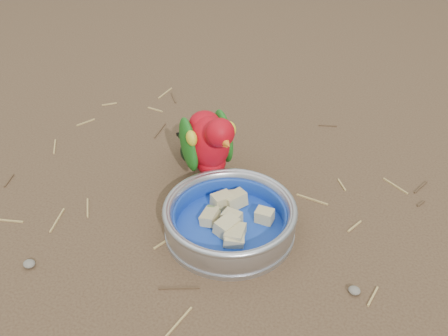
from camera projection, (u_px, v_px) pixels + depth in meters
The scene contains 6 objects.
ground at pixel (202, 216), 0.96m from camera, with size 60.00×60.00×0.00m, color #4E3825.
food_bowl at pixel (230, 229), 0.92m from camera, with size 0.24×0.24×0.02m, color #B2B2BA.
bowl_wall at pixel (230, 217), 0.90m from camera, with size 0.24×0.24×0.04m, color #B2B2BA, non-canonical shape.
fruit_wedges at pixel (230, 219), 0.91m from camera, with size 0.14×0.14×0.03m, color tan, non-canonical shape.
lory_parrot at pixel (209, 148), 1.00m from camera, with size 0.10×0.21×0.17m, color #B00712, non-canonical shape.
ground_debris at pixel (212, 207), 0.98m from camera, with size 0.90×0.80×0.01m, color tan, non-canonical shape.
Camera 1 is at (0.39, -0.62, 0.64)m, focal length 40.00 mm.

